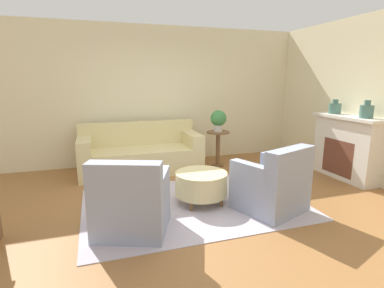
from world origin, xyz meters
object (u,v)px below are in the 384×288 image
(armchair_right, at_px, (273,186))
(vase_mantel_far, at_px, (367,111))
(armchair_left, at_px, (131,204))
(couch, at_px, (141,154))
(side_table, at_px, (218,143))
(ottoman_table, at_px, (201,184))
(potted_plant_on_side_table, at_px, (218,119))
(vase_mantel_near, at_px, (335,108))

(armchair_right, height_order, vase_mantel_far, vase_mantel_far)
(armchair_right, bearing_deg, armchair_left, -180.00)
(couch, relative_size, side_table, 3.14)
(armchair_right, distance_m, vase_mantel_far, 2.22)
(armchair_left, xyz_separation_m, ottoman_table, (1.04, 0.55, -0.06))
(vase_mantel_far, xyz_separation_m, potted_plant_on_side_table, (-1.85, 1.72, -0.27))
(armchair_right, xyz_separation_m, ottoman_table, (-0.81, 0.55, -0.06))
(couch, xyz_separation_m, vase_mantel_far, (3.38, -1.88, 0.90))
(ottoman_table, distance_m, vase_mantel_far, 2.96)
(armchair_left, xyz_separation_m, vase_mantel_near, (3.84, 1.15, 0.87))
(armchair_right, bearing_deg, potted_plant_on_side_table, 86.44)
(side_table, xyz_separation_m, potted_plant_on_side_table, (0.00, -0.00, 0.49))
(couch, distance_m, side_table, 1.55)
(armchair_left, relative_size, vase_mantel_far, 3.44)
(armchair_right, height_order, vase_mantel_near, vase_mantel_near)
(potted_plant_on_side_table, bearing_deg, armchair_left, -132.23)
(ottoman_table, distance_m, vase_mantel_near, 3.01)
(vase_mantel_near, bearing_deg, couch, 160.33)
(side_table, bearing_deg, vase_mantel_far, -42.90)
(couch, xyz_separation_m, ottoman_table, (0.58, -1.81, -0.04))
(couch, bearing_deg, armchair_right, -59.38)
(ottoman_table, relative_size, vase_mantel_near, 2.81)
(armchair_left, xyz_separation_m, vase_mantel_far, (3.84, 0.48, 0.88))
(vase_mantel_near, xyz_separation_m, potted_plant_on_side_table, (-1.85, 1.04, -0.26))
(couch, relative_size, vase_mantel_far, 7.74)
(vase_mantel_far, bearing_deg, armchair_left, -172.94)
(couch, xyz_separation_m, vase_mantel_near, (3.38, -1.21, 0.89))
(couch, xyz_separation_m, armchair_left, (-0.46, -2.36, 0.02))
(vase_mantel_near, bearing_deg, armchair_right, -149.90)
(ottoman_table, distance_m, side_table, 1.91)
(armchair_right, relative_size, vase_mantel_near, 3.83)
(vase_mantel_far, distance_m, potted_plant_on_side_table, 2.54)
(armchair_left, relative_size, vase_mantel_near, 3.83)
(side_table, relative_size, potted_plant_on_side_table, 1.69)
(armchair_left, distance_m, ottoman_table, 1.18)
(vase_mantel_far, bearing_deg, vase_mantel_near, 90.00)
(couch, bearing_deg, armchair_left, -100.99)
(armchair_right, height_order, potted_plant_on_side_table, potted_plant_on_side_table)
(ottoman_table, height_order, side_table, side_table)
(couch, xyz_separation_m, potted_plant_on_side_table, (1.53, -0.17, 0.63))
(couch, height_order, potted_plant_on_side_table, potted_plant_on_side_table)
(vase_mantel_far, height_order, potted_plant_on_side_table, vase_mantel_far)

